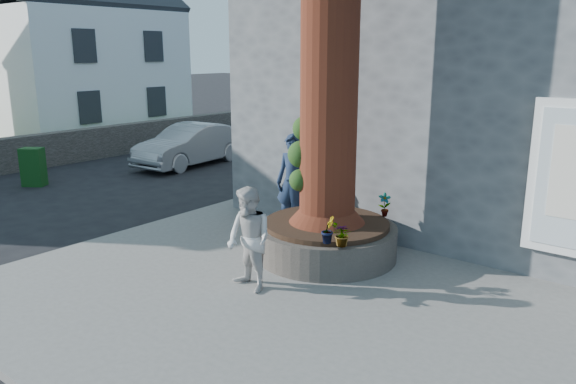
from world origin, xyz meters
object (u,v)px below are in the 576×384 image
Objects in this scene: planter at (326,239)px; man at (293,183)px; car_silver at (190,145)px; a_board_sign at (33,167)px; woman at (249,240)px.

man reaches higher than planter.
a_board_sign is (-1.10, -4.42, -0.13)m from car_silver.
planter is 1.83m from woman.
planter is 9.10m from a_board_sign.
planter is 2.30× the size of a_board_sign.
man reaches higher than a_board_sign.
car_silver is at bearing 152.42° from planter.
woman reaches higher than a_board_sign.
man is at bearing -27.20° from a_board_sign.
woman is (-0.09, -1.77, 0.45)m from planter.
man is 7.54m from car_silver.
car_silver is at bearing 139.64° from man.
man reaches higher than car_silver.
planter is 0.60× the size of car_silver.
woman is 9.15m from a_board_sign.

